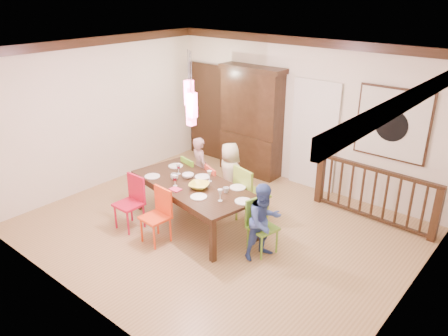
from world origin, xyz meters
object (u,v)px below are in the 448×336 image
Objects in this scene: person_far_mid at (230,175)px; person_end_right at (264,222)px; person_far_left at (200,168)px; china_hutch at (251,121)px; chair_far_left at (195,175)px; dining_table at (193,188)px; chair_end_right at (263,224)px; balustrade at (374,193)px.

person_far_mid is 1.69m from person_end_right.
person_far_left reaches higher than person_end_right.
chair_far_left is at bearing -90.63° from china_hutch.
dining_table is 1.39m from chair_end_right.
chair_end_right is 0.39× the size of balustrade.
person_end_right is at bearing -108.26° from balustrade.
chair_far_left is (-0.64, 0.72, -0.19)m from dining_table.
person_far_left is at bearing -89.24° from china_hutch.
china_hutch is at bearing 175.12° from balustrade.
chair_far_left is 0.72× the size of person_end_right.
chair_far_left is at bearing -152.68° from balustrade.
person_far_left is at bearing -153.85° from balustrade.
person_far_left is (-0.60, 0.81, -0.07)m from dining_table.
dining_table is 2.56m from china_hutch.
dining_table is at bearing 144.14° from chair_far_left.
person_end_right reaches higher than chair_far_left.
person_far_left is (0.04, 0.09, 0.12)m from chair_far_left.
person_far_left is (0.02, -1.62, -0.54)m from china_hutch.
person_end_right is at bearing 8.53° from dining_table.
person_far_mid is (-1.33, 0.84, 0.13)m from chair_end_right.
dining_table is at bearing -75.63° from china_hutch.
person_far_left reaches higher than dining_table.
chair_end_right is at bearing 12.24° from dining_table.
china_hutch reaches higher than person_end_right.
china_hutch is 1.93× the size of person_end_right.
person_far_left is 0.66m from person_far_mid.
person_far_mid is at bearing 96.74° from dining_table.
dining_table is 0.98m from chair_far_left.
dining_table is at bearing 149.58° from person_far_left.
person_far_mid reaches higher than balustrade.
chair_far_left is at bearing 84.09° from chair_end_right.
chair_end_right is at bearing -49.99° from china_hutch.
person_end_right is (1.41, -0.93, -0.02)m from person_far_mid.
person_far_left is 0.98× the size of person_far_mid.
person_far_mid is (0.66, 0.08, 0.01)m from person_far_left.
chair_end_right is at bearing -111.05° from balustrade.
balustrade is at bearing -132.86° from person_far_left.
dining_table is 1.46m from person_end_right.
person_far_left is at bearing 136.77° from dining_table.
chair_end_right is 0.69× the size of person_far_mid.
person_end_right is at bearing 167.96° from person_far_mid.
chair_far_left is at bearing 35.21° from person_far_mid.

